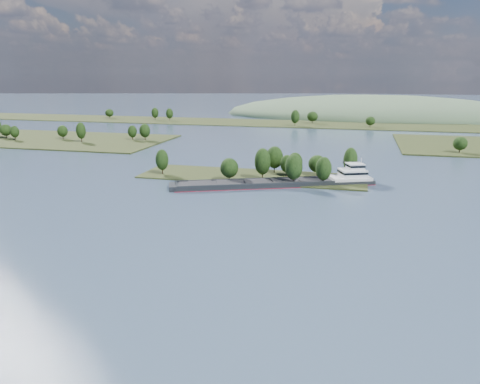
# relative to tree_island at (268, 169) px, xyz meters

# --- Properties ---
(ground) EXTENTS (1800.00, 1800.00, 0.00)m
(ground) POSITION_rel_tree_island_xyz_m (-7.35, -58.93, -4.13)
(ground) COLOR #324656
(ground) RESTS_ON ground
(tree_island) EXTENTS (100.00, 31.96, 14.91)m
(tree_island) POSITION_rel_tree_island_xyz_m (0.00, 0.00, 0.00)
(tree_island) COLOR #262E14
(tree_island) RESTS_ON ground
(back_shoreline) EXTENTS (900.00, 60.00, 14.85)m
(back_shoreline) POSITION_rel_tree_island_xyz_m (0.92, 220.83, -3.48)
(back_shoreline) COLOR #262E14
(back_shoreline) RESTS_ON ground
(hill_west) EXTENTS (320.00, 160.00, 44.00)m
(hill_west) POSITION_rel_tree_island_xyz_m (52.65, 321.07, -4.13)
(hill_west) COLOR #425A3E
(hill_west) RESTS_ON ground
(cargo_barge) EXTENTS (82.41, 41.83, 11.51)m
(cargo_barge) POSITION_rel_tree_island_xyz_m (10.41, -10.65, -2.68)
(cargo_barge) COLOR black
(cargo_barge) RESTS_ON ground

